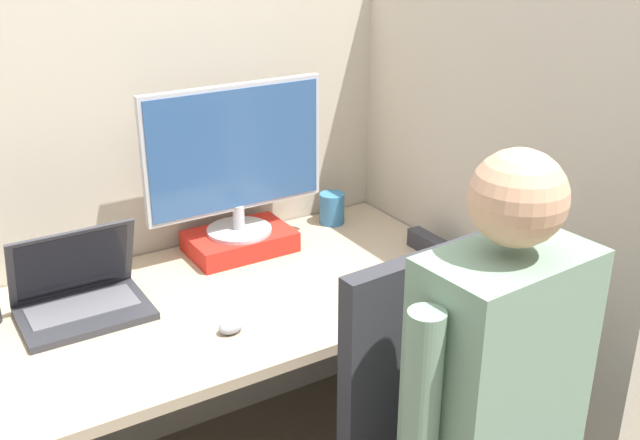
{
  "coord_description": "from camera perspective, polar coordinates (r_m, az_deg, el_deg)",
  "views": [
    {
      "loc": [
        -0.73,
        -1.31,
        1.69
      ],
      "look_at": [
        0.19,
        0.19,
        0.95
      ],
      "focal_mm": 42.0,
      "sensor_mm": 36.0,
      "label": 1
    }
  ],
  "objects": [
    {
      "name": "monitor",
      "position": [
        2.23,
        -6.46,
        4.87
      ],
      "size": [
        0.57,
        0.2,
        0.46
      ],
      "color": "#B2B2B7",
      "rests_on": "paper_box"
    },
    {
      "name": "paper_box",
      "position": [
        2.33,
        -6.13,
        -1.62
      ],
      "size": [
        0.32,
        0.21,
        0.06
      ],
      "color": "red",
      "rests_on": "desk"
    },
    {
      "name": "desk",
      "position": [
        2.17,
        -6.97,
        -9.63
      ],
      "size": [
        1.45,
        0.74,
        0.7
      ],
      "color": "tan",
      "rests_on": "ground"
    },
    {
      "name": "stapler",
      "position": [
        2.33,
        8.17,
        -1.78
      ],
      "size": [
        0.04,
        0.15,
        0.06
      ],
      "color": "#2D2D33",
      "rests_on": "desk"
    },
    {
      "name": "cubicle_panel_right",
      "position": [
        2.38,
        10.15,
        -0.54
      ],
      "size": [
        0.04,
        1.39,
        1.52
      ],
      "color": "#B7AD99",
      "rests_on": "ground"
    },
    {
      "name": "mouse",
      "position": [
        1.91,
        -6.82,
        -8.09
      ],
      "size": [
        0.06,
        0.05,
        0.03
      ],
      "color": "gray",
      "rests_on": "desk"
    },
    {
      "name": "coffee_mug",
      "position": [
        2.51,
        0.91,
        0.89
      ],
      "size": [
        0.08,
        0.08,
        0.1
      ],
      "color": "teal",
      "rests_on": "desk"
    },
    {
      "name": "person",
      "position": [
        1.57,
        14.28,
        -14.87
      ],
      "size": [
        0.48,
        0.42,
        1.3
      ],
      "color": "#282D4C",
      "rests_on": "ground"
    },
    {
      "name": "laptop",
      "position": [
        2.06,
        -17.75,
        -5.63
      ],
      "size": [
        0.32,
        0.24,
        0.24
      ],
      "color": "#2D2D33",
      "rests_on": "desk"
    },
    {
      "name": "carrot_toy",
      "position": [
        2.04,
        4.34,
        -5.61
      ],
      "size": [
        0.04,
        0.14,
        0.04
      ],
      "color": "orange",
      "rests_on": "desk"
    },
    {
      "name": "cubicle_panel_back",
      "position": [
        2.39,
        -11.26,
        -0.47
      ],
      "size": [
        1.95,
        0.04,
        1.52
      ],
      "color": "#B7AD99",
      "rests_on": "ground"
    }
  ]
}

